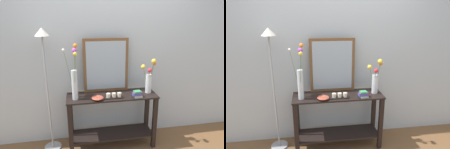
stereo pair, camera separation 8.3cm
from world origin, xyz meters
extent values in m
cube|color=brown|center=(0.00, 0.00, -0.01)|extent=(7.00, 6.00, 0.02)
cube|color=#B2BCC1|center=(0.00, 0.32, 1.35)|extent=(6.40, 0.08, 2.70)
cube|color=black|center=(0.00, 0.00, 0.78)|extent=(1.24, 0.40, 0.02)
cube|color=black|center=(0.00, 0.00, 0.18)|extent=(1.18, 0.36, 0.02)
cube|color=black|center=(-0.58, -0.16, 0.39)|extent=(0.06, 0.06, 0.77)
cube|color=black|center=(0.58, -0.16, 0.39)|extent=(0.06, 0.06, 0.77)
cube|color=black|center=(-0.58, 0.16, 0.39)|extent=(0.06, 0.06, 0.77)
cube|color=black|center=(0.58, 0.16, 0.39)|extent=(0.06, 0.06, 0.77)
cube|color=brown|center=(-0.06, 0.17, 1.18)|extent=(0.63, 0.03, 0.76)
cube|color=#9EADB7|center=(-0.06, 0.15, 1.18)|extent=(0.55, 0.00, 0.68)
cylinder|color=silver|center=(-0.50, -0.06, 0.99)|extent=(0.07, 0.07, 0.39)
cylinder|color=#4C753D|center=(-0.49, -0.10, 1.11)|extent=(0.04, 0.11, 0.60)
sphere|color=yellow|center=(-0.47, -0.16, 1.42)|extent=(0.05, 0.05, 0.05)
cylinder|color=#4C753D|center=(-0.48, -0.01, 1.15)|extent=(0.04, 0.11, 0.67)
sphere|color=orange|center=(-0.46, 0.05, 1.48)|extent=(0.05, 0.05, 0.05)
cylinder|color=#4C753D|center=(-0.48, -0.02, 1.12)|extent=(0.02, 0.08, 0.61)
sphere|color=#B24CB7|center=(-0.48, 0.01, 1.43)|extent=(0.06, 0.06, 0.06)
cylinder|color=#4C753D|center=(-0.55, 0.00, 1.12)|extent=(0.13, 0.12, 0.62)
sphere|color=silver|center=(-0.62, 0.06, 1.43)|extent=(0.04, 0.04, 0.04)
cylinder|color=silver|center=(0.52, 0.00, 0.93)|extent=(0.08, 0.08, 0.27)
cylinder|color=#4C753D|center=(0.50, -0.02, 0.98)|extent=(0.01, 0.08, 0.33)
sphere|color=red|center=(0.50, -0.06, 1.14)|extent=(0.06, 0.06, 0.06)
cylinder|color=#4C753D|center=(0.54, -0.01, 1.02)|extent=(0.07, 0.06, 0.42)
sphere|color=orange|center=(0.57, -0.04, 1.23)|extent=(0.05, 0.05, 0.05)
cylinder|color=#4C753D|center=(0.48, 0.02, 0.99)|extent=(0.08, 0.03, 0.35)
sphere|color=yellow|center=(0.44, 0.03, 1.17)|extent=(0.06, 0.06, 0.06)
cylinder|color=#4C753D|center=(0.54, -0.04, 1.04)|extent=(0.03, 0.08, 0.45)
sphere|color=yellow|center=(0.55, -0.08, 1.27)|extent=(0.06, 0.06, 0.06)
cube|color=black|center=(0.01, -0.10, 0.80)|extent=(0.24, 0.09, 0.01)
cylinder|color=beige|center=(-0.07, -0.10, 0.83)|extent=(0.06, 0.06, 0.05)
cylinder|color=beige|center=(0.01, -0.10, 0.83)|extent=(0.06, 0.06, 0.05)
cylinder|color=beige|center=(0.08, -0.10, 0.83)|extent=(0.06, 0.06, 0.05)
cylinder|color=#B24C38|center=(-0.21, -0.12, 0.80)|extent=(0.06, 0.06, 0.01)
ellipsoid|color=#B24C38|center=(-0.21, -0.12, 0.82)|extent=(0.16, 0.16, 0.04)
cube|color=#B2A893|center=(0.33, -0.13, 0.81)|extent=(0.12, 0.10, 0.02)
cube|color=#2D519E|center=(0.32, -0.12, 0.83)|extent=(0.12, 0.09, 0.02)
cube|color=#663884|center=(0.33, -0.13, 0.85)|extent=(0.13, 0.07, 0.02)
cube|color=#388E56|center=(0.32, -0.13, 0.87)|extent=(0.10, 0.08, 0.02)
cylinder|color=#9E9EA3|center=(-0.86, 0.08, 0.01)|extent=(0.24, 0.24, 0.02)
cylinder|color=#9E9EA3|center=(-0.86, 0.08, 0.81)|extent=(0.02, 0.02, 1.59)
cone|color=beige|center=(-0.86, 0.08, 1.66)|extent=(0.18, 0.18, 0.10)
camera|label=1|loc=(-0.44, -2.47, 1.85)|focal=31.50mm
camera|label=2|loc=(-0.36, -2.48, 1.85)|focal=31.50mm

